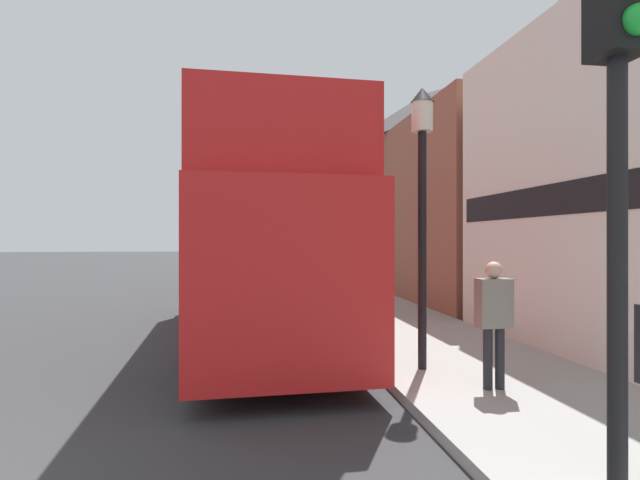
% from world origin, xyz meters
% --- Properties ---
extents(ground_plane, '(144.00, 144.00, 0.00)m').
position_xyz_m(ground_plane, '(0.00, 21.00, 0.00)').
color(ground_plane, '#333335').
extents(sidewalk, '(3.24, 108.00, 0.14)m').
position_xyz_m(sidewalk, '(7.59, 18.00, 0.07)').
color(sidewalk, '#999993').
rests_on(sidewalk, ground_plane).
extents(brick_terrace_rear, '(6.00, 20.06, 8.86)m').
position_xyz_m(brick_terrace_rear, '(12.21, 18.23, 4.43)').
color(brick_terrace_rear, '#935642').
rests_on(brick_terrace_rear, ground_plane).
extents(tour_bus, '(3.03, 10.10, 4.17)m').
position_xyz_m(tour_bus, '(4.26, 7.30, 1.87)').
color(tour_bus, red).
rests_on(tour_bus, ground_plane).
extents(parked_car_ahead_of_bus, '(1.86, 4.12, 1.56)m').
position_xyz_m(parked_car_ahead_of_bus, '(4.89, 16.02, 0.73)').
color(parked_car_ahead_of_bus, black).
rests_on(parked_car_ahead_of_bus, ground_plane).
extents(pedestrian_second, '(0.44, 0.24, 1.68)m').
position_xyz_m(pedestrian_second, '(7.22, 2.52, 1.15)').
color(pedestrian_second, '#232328').
rests_on(pedestrian_second, sidewalk).
extents(traffic_signal, '(0.28, 0.42, 3.98)m').
position_xyz_m(traffic_signal, '(6.33, -0.79, 3.05)').
color(traffic_signal, black).
rests_on(traffic_signal, sidewalk).
extents(lamp_post_nearest, '(0.35, 0.35, 4.29)m').
position_xyz_m(lamp_post_nearest, '(6.65, 3.65, 3.13)').
color(lamp_post_nearest, black).
rests_on(lamp_post_nearest, sidewalk).
extents(lamp_post_second, '(0.35, 0.35, 4.57)m').
position_xyz_m(lamp_post_second, '(6.46, 10.70, 3.30)').
color(lamp_post_second, black).
rests_on(lamp_post_second, sidewalk).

